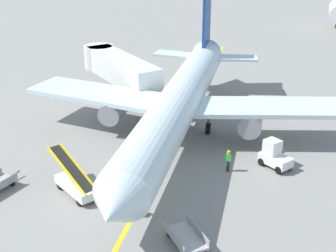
% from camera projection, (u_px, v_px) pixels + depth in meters
% --- Properties ---
extents(ground_plane, '(300.00, 300.00, 0.00)m').
position_uv_depth(ground_plane, '(132.00, 203.00, 30.24)').
color(ground_plane, gray).
extents(taxi_line_yellow, '(7.03, 79.74, 0.01)m').
position_uv_depth(taxi_line_yellow, '(158.00, 168.00, 34.58)').
color(taxi_line_yellow, yellow).
rests_on(taxi_line_yellow, ground).
extents(airliner, '(28.51, 35.34, 10.10)m').
position_uv_depth(airliner, '(181.00, 100.00, 38.44)').
color(airliner, silver).
rests_on(airliner, ground).
extents(jet_bridge, '(11.31, 10.23, 4.85)m').
position_uv_depth(jet_bridge, '(116.00, 67.00, 47.34)').
color(jet_bridge, silver).
rests_on(jet_bridge, ground).
extents(baggage_tug_near_wing, '(2.71, 2.44, 2.10)m').
position_uv_depth(baggage_tug_near_wing, '(274.00, 156.00, 34.50)').
color(baggage_tug_near_wing, silver).
rests_on(baggage_tug_near_wing, ground).
extents(belt_loader_forward_hold, '(4.89, 3.74, 2.59)m').
position_uv_depth(belt_loader_forward_hold, '(76.00, 183.00, 31.09)').
color(belt_loader_forward_hold, silver).
rests_on(belt_loader_forward_hold, ground).
extents(baggage_cart_loaded, '(3.08, 3.36, 0.94)m').
position_uv_depth(baggage_cart_loaded, '(186.00, 238.00, 26.07)').
color(baggage_cart_loaded, '#A5A5A8').
rests_on(baggage_cart_loaded, ground).
extents(ground_crew_marshaller, '(0.36, 0.24, 1.70)m').
position_uv_depth(ground_crew_marshaller, '(228.00, 160.00, 33.88)').
color(ground_crew_marshaller, '#26262D').
rests_on(ground_crew_marshaller, ground).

